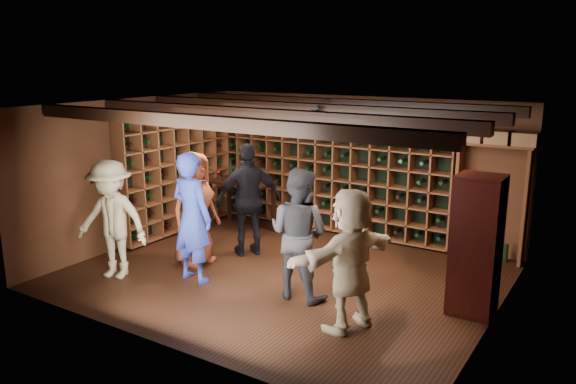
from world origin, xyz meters
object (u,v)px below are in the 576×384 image
Objects in this scene: man_blue_shirt at (192,217)px; man_grey_suit at (299,234)px; guest_red_floral at (194,208)px; guest_khaki at (112,220)px; guest_beige at (350,260)px; tasting_table at (241,187)px; guest_woman_black at (249,200)px; display_cabinet at (476,248)px.

man_blue_shirt is 1.61m from man_grey_suit.
guest_khaki is at bearing 155.45° from guest_red_floral.
guest_khaki is 3.66m from guest_beige.
guest_red_floral is (-2.03, 0.24, 0.00)m from man_grey_suit.
guest_khaki is 1.37× the size of tasting_table.
man_grey_suit is 2.04m from guest_red_floral.
guest_woman_black reaches higher than man_grey_suit.
guest_woman_black is 1.07× the size of guest_beige.
display_cabinet is 3.68m from guest_woman_black.
guest_khaki is (-1.08, -0.52, -0.07)m from man_blue_shirt.
guest_beige is at bearing -9.54° from guest_khaki.
guest_red_floral is at bearing -46.47° from man_blue_shirt.
guest_beige is (3.64, 0.37, -0.01)m from guest_khaki.
display_cabinet is 4.17m from guest_red_floral.
man_blue_shirt is 0.73m from guest_red_floral.
man_grey_suit reaches higher than guest_khaki.
man_blue_shirt is (-3.69, -1.06, 0.09)m from display_cabinet.
guest_beige is (3.02, -0.71, -0.03)m from guest_red_floral.
display_cabinet is at bearing -160.12° from man_grey_suit.
man_blue_shirt reaches higher than guest_red_floral.
display_cabinet reaches higher than guest_khaki.
guest_khaki reaches higher than guest_beige.
guest_khaki is (-0.63, -1.08, -0.01)m from guest_red_floral.
guest_beige reaches higher than tasting_table.
display_cabinet is 0.99× the size of man_grey_suit.
display_cabinet is at bearing 2.91° from guest_khaki.
display_cabinet is at bearing -10.94° from tasting_table.
guest_red_floral is at bearing -82.86° from guest_beige.
man_blue_shirt is 1.07× the size of guest_red_floral.
man_grey_suit is 2.79m from guest_khaki.
guest_beige is (2.54, -1.48, -0.06)m from guest_woman_black.
man_blue_shirt reaches higher than guest_woman_black.
guest_beige is at bearing -133.08° from display_cabinet.
guest_woman_black reaches higher than tasting_table.
guest_beige is at bearing -30.94° from tasting_table.
guest_khaki is at bearing -161.70° from display_cabinet.
guest_woman_black is (-3.67, 0.27, 0.06)m from display_cabinet.
man_grey_suit is 0.97× the size of guest_woman_black.
guest_red_floral is 3.10m from guest_beige.
man_grey_suit reaches higher than tasting_table.
man_grey_suit is at bearing -94.88° from guest_beige.
guest_woman_black is (-1.55, 1.01, 0.03)m from man_grey_suit.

